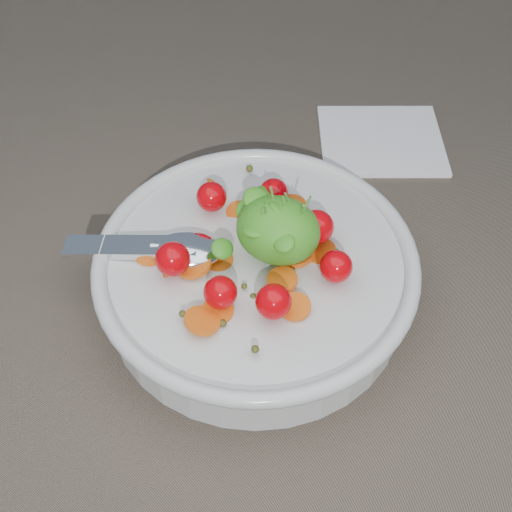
% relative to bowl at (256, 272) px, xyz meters
% --- Properties ---
extents(ground, '(6.00, 6.00, 0.00)m').
position_rel_bowl_xyz_m(ground, '(0.01, 0.02, -0.04)').
color(ground, '#756554').
rests_on(ground, ground).
extents(bowl, '(0.33, 0.30, 0.13)m').
position_rel_bowl_xyz_m(bowl, '(0.00, 0.00, 0.00)').
color(bowl, silver).
rests_on(bowl, ground).
extents(napkin, '(0.19, 0.18, 0.01)m').
position_rel_bowl_xyz_m(napkin, '(0.05, 0.27, -0.03)').
color(napkin, white).
rests_on(napkin, ground).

